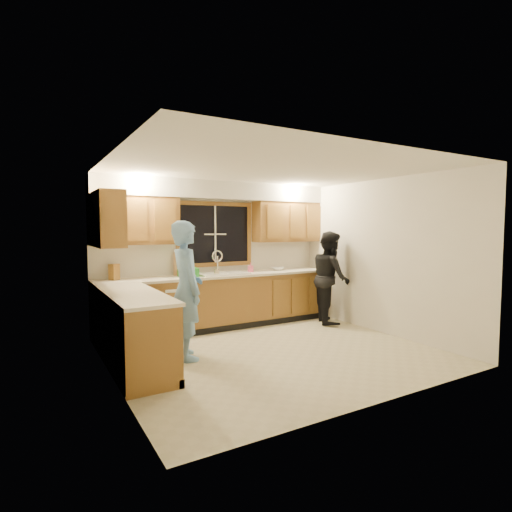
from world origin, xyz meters
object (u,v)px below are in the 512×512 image
(sink, at_px, (222,277))
(dishwasher, at_px, (175,309))
(stove, at_px, (146,342))
(man, at_px, (186,290))
(knife_block, at_px, (114,272))
(soap_bottle, at_px, (251,267))
(bowl, at_px, (278,269))
(woman, at_px, (330,277))
(dish_crate, at_px, (188,272))

(sink, xyz_separation_m, dishwasher, (-0.85, -0.01, -0.45))
(stove, xyz_separation_m, man, (0.69, 0.57, 0.45))
(sink, relative_size, knife_block, 3.54)
(man, relative_size, soap_bottle, 10.71)
(sink, xyz_separation_m, soap_bottle, (0.59, 0.05, 0.14))
(man, xyz_separation_m, bowl, (2.27, 1.30, 0.05))
(sink, relative_size, soap_bottle, 5.11)
(stove, distance_m, woman, 3.84)
(man, bearing_deg, soap_bottle, -47.99)
(dishwasher, bearing_deg, soap_bottle, 2.49)
(sink, distance_m, dish_crate, 0.64)
(woman, xyz_separation_m, bowl, (-0.67, 0.71, 0.12))
(sink, relative_size, dishwasher, 1.05)
(woman, bearing_deg, soap_bottle, 87.27)
(soap_bottle, distance_m, bowl, 0.58)
(woman, distance_m, dish_crate, 2.55)
(knife_block, xyz_separation_m, soap_bottle, (2.34, -0.09, -0.04))
(dish_crate, bearing_deg, soap_bottle, 4.04)
(man, bearing_deg, stove, 134.02)
(sink, xyz_separation_m, knife_block, (-1.75, 0.14, 0.18))
(stove, height_order, dish_crate, dish_crate)
(woman, bearing_deg, dishwasher, 103.33)
(dish_crate, bearing_deg, man, -111.55)
(knife_block, bearing_deg, man, -101.01)
(woman, height_order, dish_crate, woman)
(sink, distance_m, bowl, 1.17)
(soap_bottle, xyz_separation_m, bowl, (0.58, -0.00, -0.05))
(stove, bearing_deg, sink, 45.39)
(dishwasher, distance_m, knife_block, 1.11)
(knife_block, relative_size, dish_crate, 0.81)
(man, xyz_separation_m, soap_bottle, (1.69, 1.30, 0.10))
(dish_crate, xyz_separation_m, bowl, (1.79, 0.08, -0.04))
(dishwasher, height_order, stove, stove)
(dish_crate, height_order, soap_bottle, soap_bottle)
(sink, relative_size, man, 0.48)
(sink, xyz_separation_m, bowl, (1.17, 0.04, 0.08))
(man, bearing_deg, dishwasher, -7.34)
(sink, relative_size, dish_crate, 2.86)
(sink, xyz_separation_m, dish_crate, (-0.63, -0.04, 0.13))
(knife_block, bearing_deg, stove, -127.21)
(dishwasher, xyz_separation_m, soap_bottle, (1.44, 0.06, 0.59))
(man, distance_m, soap_bottle, 2.14)
(man, height_order, bowl, man)
(dishwasher, height_order, bowl, bowl)
(sink, bearing_deg, man, -131.49)
(woman, relative_size, dish_crate, 5.51)
(dishwasher, relative_size, soap_bottle, 4.87)
(bowl, bearing_deg, sink, -177.83)
(soap_bottle, bearing_deg, man, -142.46)
(man, xyz_separation_m, woman, (2.95, 0.59, -0.07))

